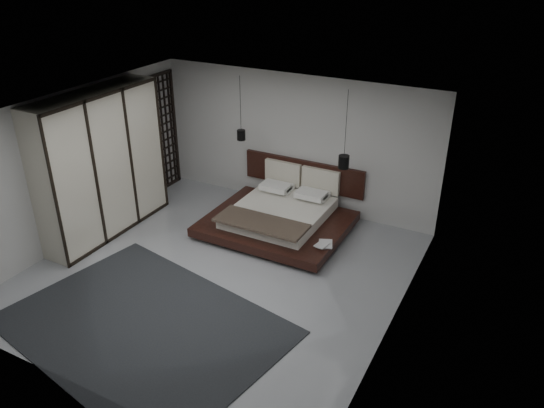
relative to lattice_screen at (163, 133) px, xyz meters
The scene contains 14 objects.
floor 4.05m from the lattice_screen, 39.71° to the right, with size 6.00×6.00×0.00m, color #95989D.
ceiling 4.12m from the lattice_screen, 39.71° to the right, with size 6.00×6.00×0.00m, color white.
wall_back 3.00m from the lattice_screen, 10.56° to the left, with size 6.00×6.00×0.00m, color #B6B6B4.
wall_front 6.20m from the lattice_screen, 61.57° to the right, with size 6.00×6.00×0.00m, color #B6B6B4.
wall_left 2.45m from the lattice_screen, 91.17° to the right, with size 6.00×6.00×0.00m, color #B6B6B4.
wall_right 6.44m from the lattice_screen, 22.38° to the right, with size 6.00×6.00×0.00m, color #B6B6B4.
lattice_screen is the anchor object (origin of this frame).
bed 3.38m from the lattice_screen, ahead, with size 2.65×2.34×1.05m.
book_lower 4.54m from the lattice_screen, 15.39° to the right, with size 0.24×0.32×0.03m, color #99724C.
book_upper 4.53m from the lattice_screen, 15.81° to the right, with size 0.19×0.26×0.02m, color #99724C.
pendant_left 2.11m from the lattice_screen, ahead, with size 0.17×0.17×1.28m.
pendant_right 4.27m from the lattice_screen, ahead, with size 0.20×0.20×1.47m.
wardrobe 2.17m from the lattice_screen, 83.33° to the right, with size 0.66×2.80×2.75m.
rug 5.14m from the lattice_screen, 56.51° to the right, with size 4.00×2.86×0.02m, color black.
Camera 1 is at (4.35, -6.28, 5.12)m, focal length 35.00 mm.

